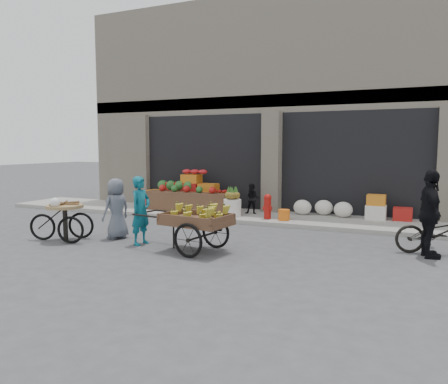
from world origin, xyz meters
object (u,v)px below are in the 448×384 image
at_px(fire_hydrant, 268,205).
at_px(bicycle, 440,232).
at_px(cyclist, 430,214).
at_px(orange_bucket, 284,215).
at_px(vendor_woman, 141,211).
at_px(tricycle_cart, 65,216).
at_px(vendor_grey, 116,209).
at_px(banana_cart, 194,218).
at_px(seated_person, 252,199).
at_px(pineapple_bin, 232,208).

xyz_separation_m(fire_hydrant, bicycle, (4.31, -2.02, -0.05)).
relative_size(bicycle, cyclist, 0.99).
distance_m(orange_bucket, vendor_woman, 4.32).
height_order(tricycle_cart, vendor_grey, vendor_grey).
bearing_deg(banana_cart, cyclist, 26.59).
distance_m(bicycle, cyclist, 0.61).
xyz_separation_m(vendor_woman, vendor_grey, (-0.89, 0.29, -0.05)).
xyz_separation_m(banana_cart, vendor_woman, (-1.39, 0.11, 0.05)).
relative_size(fire_hydrant, tricycle_cart, 0.49).
xyz_separation_m(bicycle, cyclist, (-0.20, -0.40, 0.41)).
height_order(seated_person, banana_cart, seated_person).
bearing_deg(seated_person, orange_bucket, -40.26).
distance_m(orange_bucket, banana_cart, 3.91).
bearing_deg(vendor_grey, orange_bucket, 153.76).
bearing_deg(cyclist, seated_person, 42.61).
relative_size(tricycle_cart, vendor_grey, 1.02).
distance_m(pineapple_bin, banana_cart, 3.99).
xyz_separation_m(vendor_grey, cyclist, (6.70, 1.03, 0.15)).
bearing_deg(vendor_grey, fire_hydrant, 159.13).
height_order(vendor_woman, vendor_grey, vendor_woman).
bearing_deg(vendor_woman, tricycle_cart, 107.56).
xyz_separation_m(tricycle_cart, vendor_grey, (0.93, 0.69, 0.15)).
height_order(pineapple_bin, seated_person, seated_person).
bearing_deg(orange_bucket, fire_hydrant, 174.29).
bearing_deg(pineapple_bin, vendor_woman, -99.10).
height_order(bicycle, cyclist, cyclist).
bearing_deg(pineapple_bin, fire_hydrant, -2.60).
xyz_separation_m(orange_bucket, bicycle, (3.81, -1.97, 0.18)).
bearing_deg(cyclist, tricycle_cart, 87.81).
bearing_deg(vendor_grey, cyclist, 114.79).
distance_m(fire_hydrant, cyclist, 4.78).
relative_size(fire_hydrant, seated_person, 0.76).
relative_size(orange_bucket, seated_person, 0.34).
distance_m(fire_hydrant, bicycle, 4.76).
distance_m(pineapple_bin, vendor_grey, 3.82).
height_order(fire_hydrant, seated_person, seated_person).
bearing_deg(tricycle_cart, fire_hydrant, 30.79).
relative_size(vendor_woman, tricycle_cart, 1.04).
height_order(seated_person, vendor_woman, vendor_woman).
height_order(vendor_grey, cyclist, cyclist).
relative_size(seated_person, vendor_woman, 0.61).
bearing_deg(vendor_woman, cyclist, -72.07).
xyz_separation_m(vendor_woman, tricycle_cart, (-1.82, -0.40, -0.19)).
height_order(banana_cart, tricycle_cart, banana_cart).
bearing_deg(pineapple_bin, banana_cart, -78.58).
xyz_separation_m(vendor_grey, bicycle, (6.90, 1.43, -0.26)).
distance_m(vendor_woman, tricycle_cart, 1.87).
distance_m(vendor_grey, bicycle, 7.05).
bearing_deg(tricycle_cart, seated_person, 40.69).
bearing_deg(pineapple_bin, vendor_grey, -113.12).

